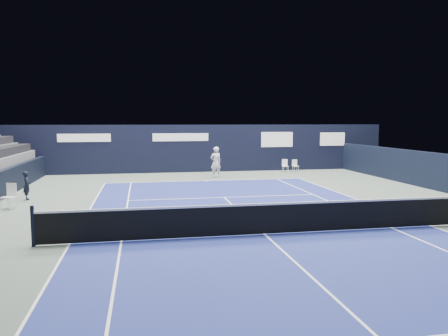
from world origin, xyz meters
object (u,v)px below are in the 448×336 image
at_px(folding_chair_back_b, 295,165).
at_px(tennis_net, 265,218).
at_px(folding_chair_back_a, 285,163).
at_px(line_judge_chair, 10,194).
at_px(tennis_player, 216,162).

xyz_separation_m(folding_chair_back_b, tennis_net, (-6.47, -15.23, 0.05)).
xyz_separation_m(folding_chair_back_a, line_judge_chair, (-14.25, -9.67, -0.01)).
bearing_deg(line_judge_chair, folding_chair_back_a, 56.82).
bearing_deg(line_judge_chair, tennis_player, 62.18).
height_order(folding_chair_back_a, line_judge_chair, line_judge_chair).
bearing_deg(tennis_player, tennis_net, -93.44).
height_order(folding_chair_back_a, folding_chair_back_b, folding_chair_back_a).
relative_size(line_judge_chair, tennis_net, 0.07).
distance_m(folding_chair_back_b, tennis_net, 16.54).
xyz_separation_m(folding_chair_back_a, folding_chair_back_b, (0.70, -0.01, -0.10)).
xyz_separation_m(folding_chair_back_b, line_judge_chair, (-14.95, -9.66, 0.09)).
height_order(folding_chair_back_a, tennis_player, tennis_player).
xyz_separation_m(tennis_net, tennis_player, (0.79, 13.22, 0.41)).
relative_size(folding_chair_back_b, line_judge_chair, 0.84).
relative_size(folding_chair_back_b, tennis_player, 0.44).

